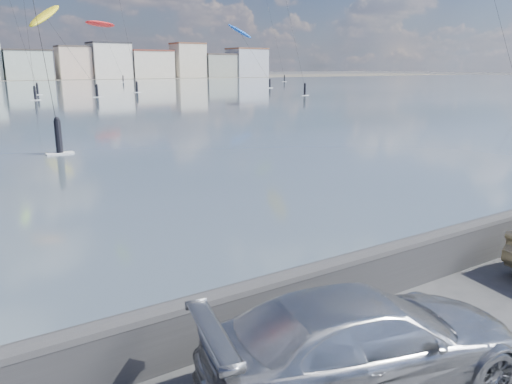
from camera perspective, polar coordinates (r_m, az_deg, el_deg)
seawall at (r=8.68m, az=-0.91°, el=-13.12°), size 400.00×0.36×1.08m
car_silver at (r=7.69m, az=12.50°, el=-16.19°), size 5.27×3.03×1.44m
kitesurfer_4 at (r=165.52m, az=-17.36°, el=17.81°), size 10.89×16.11×18.22m
kitesurfer_12 at (r=119.41m, az=-1.86°, el=17.81°), size 3.93×17.02×14.61m
kitesurfer_14 at (r=92.70m, az=-22.97°, el=18.01°), size 8.59×18.87×15.36m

